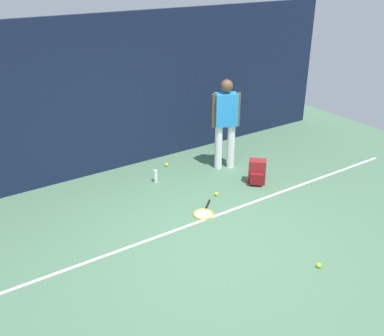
% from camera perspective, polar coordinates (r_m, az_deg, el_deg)
% --- Properties ---
extents(ground_plane, '(12.00, 12.00, 0.00)m').
position_cam_1_polar(ground_plane, '(6.40, 2.02, -9.41)').
color(ground_plane, '#4C7556').
extents(back_fence, '(10.00, 0.10, 2.82)m').
position_cam_1_polar(back_fence, '(8.20, -10.28, 9.06)').
color(back_fence, '#141E38').
rests_on(back_fence, ground).
extents(court_line, '(9.00, 0.05, 0.00)m').
position_cam_1_polar(court_line, '(6.75, -0.52, -7.35)').
color(court_line, white).
rests_on(court_line, ground).
extents(tennis_player, '(0.49, 0.36, 1.70)m').
position_cam_1_polar(tennis_player, '(8.22, 4.30, 6.21)').
color(tennis_player, white).
rests_on(tennis_player, ground).
extents(tennis_racket, '(0.57, 0.54, 0.03)m').
position_cam_1_polar(tennis_racket, '(7.04, 1.53, -5.77)').
color(tennis_racket, black).
rests_on(tennis_racket, ground).
extents(backpack, '(0.38, 0.38, 0.44)m').
position_cam_1_polar(backpack, '(7.95, 8.28, -0.57)').
color(backpack, maroon).
rests_on(backpack, ground).
extents(tennis_ball_near_player, '(0.07, 0.07, 0.07)m').
position_cam_1_polar(tennis_ball_near_player, '(8.60, -3.27, 0.43)').
color(tennis_ball_near_player, '#CCE033').
rests_on(tennis_ball_near_player, ground).
extents(tennis_ball_by_fence, '(0.07, 0.07, 0.07)m').
position_cam_1_polar(tennis_ball_by_fence, '(7.55, 3.14, -3.32)').
color(tennis_ball_by_fence, '#CCE033').
rests_on(tennis_ball_by_fence, ground).
extents(tennis_ball_mid_court, '(0.07, 0.07, 0.07)m').
position_cam_1_polar(tennis_ball_mid_court, '(6.14, 15.86, -11.84)').
color(tennis_ball_mid_court, '#CCE033').
rests_on(tennis_ball_mid_court, ground).
extents(water_bottle, '(0.07, 0.07, 0.23)m').
position_cam_1_polar(water_bottle, '(7.98, -4.66, -1.03)').
color(water_bottle, white).
rests_on(water_bottle, ground).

